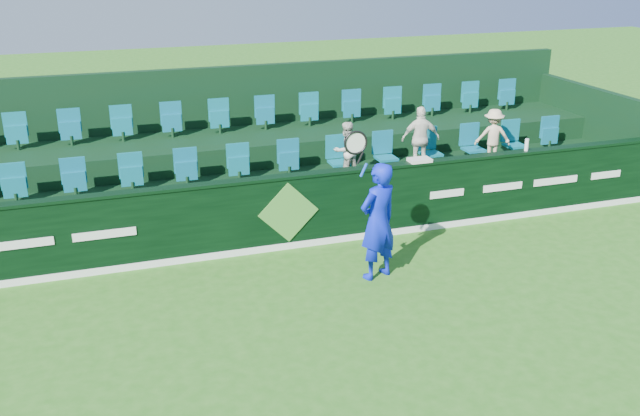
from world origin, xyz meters
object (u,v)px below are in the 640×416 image
object	(u,v)px
spectator_middle	(421,139)
drinks_bottle	(527,145)
tennis_player	(378,221)
towel	(420,160)
spectator_left	(346,150)
spectator_right	(493,136)

from	to	relation	value
spectator_middle	drinks_bottle	size ratio (longest dim) A/B	5.47
tennis_player	towel	xyz separation A→B (m)	(1.50, 1.61, 0.40)
spectator_left	spectator_right	xyz separation A→B (m)	(3.24, 0.00, 0.01)
spectator_middle	drinks_bottle	xyz separation A→B (m)	(1.71, -1.12, 0.02)
towel	spectator_middle	bearing A→B (deg)	63.38
tennis_player	spectator_left	distance (m)	2.80
spectator_right	drinks_bottle	bearing A→B (deg)	112.50
spectator_left	drinks_bottle	bearing A→B (deg)	146.68
tennis_player	towel	bearing A→B (deg)	47.12
tennis_player	spectator_middle	size ratio (longest dim) A/B	1.99
spectator_middle	towel	xyz separation A→B (m)	(-0.56, -1.12, -0.07)
drinks_bottle	tennis_player	bearing A→B (deg)	-156.80
towel	drinks_bottle	distance (m)	2.27
spectator_middle	drinks_bottle	world-z (taller)	spectator_middle
tennis_player	spectator_middle	xyz separation A→B (m)	(2.06, 2.73, 0.46)
towel	drinks_bottle	size ratio (longest dim) A/B	1.72
tennis_player	spectator_right	size ratio (longest dim) A/B	2.29
tennis_player	towel	size ratio (longest dim) A/B	6.32
tennis_player	spectator_right	bearing A→B (deg)	36.34
spectator_middle	towel	distance (m)	1.25
spectator_right	towel	xyz separation A→B (m)	(-2.22, -1.12, 0.02)
spectator_left	drinks_bottle	xyz separation A→B (m)	(3.29, -1.12, 0.11)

